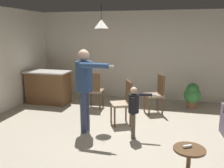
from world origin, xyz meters
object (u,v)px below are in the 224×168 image
Objects in this scene: side_table_by_couch at (189,161)px; spare_remote_on_table at (187,146)px; dining_chair_near_wall at (94,89)px; dining_chair_centre_back at (124,101)px; dining_chair_by_counter at (156,92)px; potted_plant_corner at (192,95)px; person_adult at (85,82)px; kitchen_counter at (48,87)px; person_child at (134,107)px.

side_table_by_couch is 4.00× the size of spare_remote_on_table.
dining_chair_near_wall is 1.40m from dining_chair_centre_back.
dining_chair_by_counter is 1.14m from potted_plant_corner.
dining_chair_near_wall is 1.42× the size of potted_plant_corner.
spare_remote_on_table is at bearing 151.19° from side_table_by_couch.
person_adult is 2.46× the size of potted_plant_corner.
kitchen_counter is 1.26× the size of dining_chair_centre_back.
person_child is (1.04, -0.07, -0.43)m from person_adult.
dining_chair_by_counter and dining_chair_centre_back have the same top height.
kitchen_counter is 1.26× the size of dining_chair_near_wall.
dining_chair_by_counter reaches higher than spare_remote_on_table.
person_child is at bearing 126.19° from spare_remote_on_table.
person_adult reaches higher than dining_chair_by_counter.
potted_plant_corner is at bearing -71.52° from dining_chair_centre_back.
dining_chair_by_counter is 1.42× the size of potted_plant_corner.
dining_chair_by_counter is (3.16, -0.15, 0.07)m from kitchen_counter.
kitchen_counter is at bearing 140.71° from side_table_by_couch.
person_child is at bearing 87.59° from person_adult.
dining_chair_centre_back reaches higher than side_table_by_couch.
person_child reaches higher than side_table_by_couch.
side_table_by_couch is 0.50× the size of person_child.
dining_chair_centre_back is 2.27m from potted_plant_corner.
dining_chair_centre_back is 1.42× the size of potted_plant_corner.
spare_remote_on_table is at bearing -173.60° from dining_chair_centre_back.
dining_chair_near_wall and dining_chair_centre_back have the same top height.
person_adult reaches higher than dining_chair_near_wall.
kitchen_counter is 4.90m from spare_remote_on_table.
dining_chair_by_counter is at bearing -2.68° from kitchen_counter.
dining_chair_near_wall is at bearing 19.86° from dining_chair_centre_back.
person_child reaches higher than dining_chair_by_counter.
person_child is 2.63m from potted_plant_corner.
person_adult is at bearing 113.65° from dining_chair_by_counter.
person_adult is at bearing 145.56° from side_table_by_couch.
person_adult is at bearing 104.94° from dining_chair_centre_back.
potted_plant_corner reaches higher than side_table_by_couch.
potted_plant_corner is 5.42× the size of spare_remote_on_table.
side_table_by_couch is at bearing -53.63° from dining_chair_near_wall.
person_adult is 1.74× the size of dining_chair_centre_back.
dining_chair_near_wall is at bearing 64.53° from dining_chair_by_counter.
person_adult reaches higher than kitchen_counter.
spare_remote_on_table is (1.29, -1.99, -0.01)m from dining_chair_centre_back.
dining_chair_near_wall is (-2.34, 2.96, 0.22)m from side_table_by_couch.
kitchen_counter is at bearing 61.45° from dining_chair_by_counter.
side_table_by_couch is 0.74× the size of potted_plant_corner.
potted_plant_corner is 3.61m from spare_remote_on_table.
dining_chair_by_counter and dining_chair_near_wall have the same top height.
dining_chair_near_wall reaches higher than side_table_by_couch.
kitchen_counter is 1.49m from dining_chair_near_wall.
dining_chair_by_counter is at bearing 102.50° from side_table_by_couch.
dining_chair_centre_back reaches higher than potted_plant_corner.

